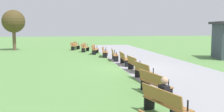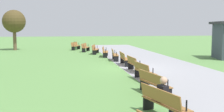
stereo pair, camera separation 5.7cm
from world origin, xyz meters
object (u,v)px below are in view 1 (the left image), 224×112
bench_1 (85,47)px  bench_8 (154,83)px  bench_6 (134,64)px  bench_7 (144,71)px  bench_4 (114,54)px  bench_9 (164,102)px  bench_0 (75,46)px  bench_3 (104,51)px  tree_0 (14,22)px  bench_2 (95,49)px  person_seated (166,96)px  bench_5 (124,58)px  trash_bin (75,45)px

bench_1 → bench_8: same height
bench_6 → bench_7: same height
bench_4 → bench_9: (13.47, -0.99, 0.00)m
bench_0 → bench_3: bearing=39.9°
bench_3 → tree_0: 12.75m
bench_6 → bench_7: (2.71, -0.20, 0.00)m
bench_0 → bench_2: (5.14, 1.75, 0.00)m
person_seated → bench_7: bearing=155.8°
bench_1 → bench_5: same height
bench_3 → trash_bin: (-9.31, -2.28, -0.05)m
bench_6 → trash_bin: bearing=-172.7°
bench_0 → bench_8: (21.30, 2.34, 0.00)m
bench_2 → bench_5: 8.14m
bench_3 → bench_6: (8.11, 0.59, 0.00)m
trash_bin → bench_8: bearing=5.7°
bench_5 → person_seated: 10.69m
bench_4 → bench_6: size_ratio=1.01×
bench_8 → bench_0: bearing=175.8°
bench_5 → bench_9: bearing=-4.2°
bench_2 → bench_9: (18.81, 0.00, 0.00)m
bench_0 → person_seated: size_ratio=1.61×
bench_0 → bench_5: 13.51m
bench_7 → tree_0: 21.67m
bench_8 → bench_1: bearing=173.7°
bench_4 → person_seated: person_seated is taller
bench_1 → bench_7: 16.17m
bench_2 → trash_bin: 6.87m
bench_8 → tree_0: tree_0 is taller
bench_1 → bench_7: same height
bench_1 → person_seated: (21.28, 0.90, 0.16)m
bench_4 → bench_1: bearing=-161.1°
bench_2 → bench_8: same height
person_seated → trash_bin: person_seated is taller
bench_2 → trash_bin: bearing=-151.1°
bench_2 → bench_6: (10.77, 1.18, 0.00)m
bench_4 → tree_0: bearing=-133.0°
bench_3 → bench_8: 13.51m
bench_4 → bench_7: same height
bench_4 → bench_7: size_ratio=1.00×
bench_1 → bench_2: (2.60, 0.78, 0.00)m
bench_6 → trash_bin: bench_6 is taller
tree_0 → bench_3: bearing=47.4°
bench_5 → bench_6: (2.72, 0.00, 0.00)m
bench_1 → bench_7: bearing=25.2°
bench_0 → bench_3: same height
person_seated → bench_1: bearing=167.7°
bench_5 → bench_3: bearing=-171.6°
bench_1 → bench_7: (16.08, 1.77, 0.00)m
bench_7 → tree_0: (-19.25, -9.55, 2.76)m
bench_1 → bench_8: 18.81m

